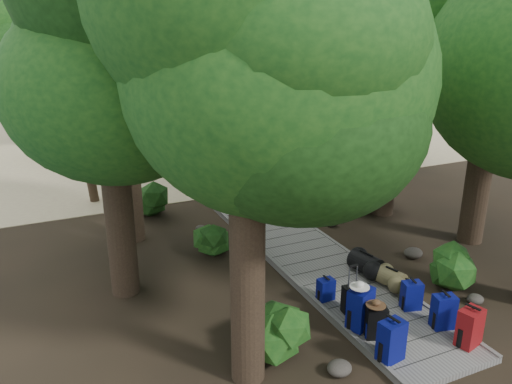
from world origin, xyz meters
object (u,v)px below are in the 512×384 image
suitcase_on_boardwalk (351,299)px  backpack_right_a (470,325)px  backpack_left_d (326,288)px  sun_lounger (251,142)px  duffel_right_black (366,263)px  lone_suitcase_on_sand (208,162)px  backpack_left_b (376,321)px  backpack_left_c (360,306)px  backpack_right_c (412,294)px  duffel_right_khaki (391,278)px  backpack_right_b (444,310)px  kayak (125,163)px  backpack_right_d (409,291)px  backpack_left_a (392,339)px

suitcase_on_boardwalk → backpack_right_a: bearing=-47.5°
backpack_left_d → sun_lounger: 13.41m
duffel_right_black → sun_lounger: size_ratio=0.42×
backpack_left_d → lone_suitcase_on_sand: 10.40m
backpack_left_b → backpack_right_a: size_ratio=0.87×
backpack_left_c → sun_lounger: bearing=50.5°
backpack_right_c → lone_suitcase_on_sand: (-0.28, 11.33, -0.11)m
duffel_right_black → sun_lounger: (2.56, 12.19, -0.05)m
backpack_right_a → duffel_right_khaki: (0.08, 2.20, -0.19)m
backpack_right_b → kayak: (-3.30, 13.77, -0.29)m
backpack_right_a → backpack_right_d: bearing=75.3°
backpack_right_c → duffel_right_khaki: 0.89m
kayak → backpack_left_a: bearing=-79.5°
backpack_right_c → duffel_right_black: backpack_right_c is taller
duffel_right_black → sun_lounger: sun_lounger is taller
kayak → sun_lounger: sun_lounger is taller
backpack_right_a → backpack_right_d: backpack_right_a is taller
lone_suitcase_on_sand → duffel_right_black: bearing=-92.7°
backpack_left_b → sun_lounger: backpack_left_b is taller
backpack_left_c → suitcase_on_boardwalk: 0.55m
duffel_right_khaki → backpack_right_d: bearing=-112.6°
backpack_right_d → lone_suitcase_on_sand: 11.11m
backpack_right_c → kayak: 13.41m
suitcase_on_boardwalk → sun_lounger: suitcase_on_boardwalk is taller
backpack_right_a → suitcase_on_boardwalk: backpack_right_a is taller
backpack_left_c → kayak: (-1.90, 13.12, -0.36)m
backpack_right_c → backpack_right_a: bearing=-69.5°
duffel_right_black → kayak: duffel_right_black is taller
backpack_left_d → duffel_right_khaki: (1.55, -0.13, -0.05)m
backpack_left_b → kayak: bearing=120.1°
backpack_left_c → duffel_right_khaki: size_ratio=1.48×
duffel_right_khaki → kayak: duffel_right_khaki is taller
kayak → backpack_right_a: bearing=-73.8°
backpack_left_b → backpack_right_b: backpack_right_b is taller
backpack_left_a → backpack_right_d: (1.52, 1.33, -0.16)m
backpack_right_a → duffel_right_black: (-0.05, 2.94, -0.15)m
backpack_right_a → backpack_right_c: 1.35m
lone_suitcase_on_sand → backpack_left_a: bearing=-99.9°
suitcase_on_boardwalk → backpack_left_c: bearing=-100.9°
backpack_left_d → kayak: 12.17m
backpack_left_d → backpack_right_d: bearing=-29.1°
backpack_left_b → backpack_right_c: size_ratio=1.06×
backpack_left_d → lone_suitcase_on_sand: lone_suitcase_on_sand is taller
backpack_left_b → sun_lounger: bearing=96.6°
backpack_right_b → duffel_right_black: bearing=104.2°
backpack_right_b → duffel_right_khaki: (0.10, 1.61, -0.16)m
backpack_left_a → duffel_right_khaki: (1.59, 1.96, -0.20)m
suitcase_on_boardwalk → backpack_right_d: bearing=-1.0°
kayak → suitcase_on_boardwalk: bearing=-77.6°
duffel_right_black → lone_suitcase_on_sand: lone_suitcase_on_sand is taller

